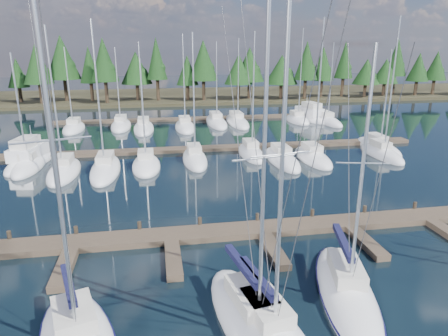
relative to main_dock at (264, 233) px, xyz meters
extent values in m
plane|color=black|center=(0.00, 12.64, -0.20)|extent=(260.00, 260.00, 0.00)
cube|color=#312C1B|center=(0.00, 72.64, 0.10)|extent=(220.00, 30.00, 0.60)
cube|color=#493C2E|center=(0.00, 0.64, 0.00)|extent=(44.00, 2.00, 0.40)
cube|color=#493C2E|center=(-12.00, -2.36, 0.00)|extent=(0.90, 4.00, 0.40)
cube|color=#493C2E|center=(-6.00, -2.36, 0.00)|extent=(0.90, 4.00, 0.40)
cube|color=#493C2E|center=(0.00, -2.36, 0.00)|extent=(0.90, 4.00, 0.40)
cube|color=#493C2E|center=(6.00, -2.36, 0.00)|extent=(0.90, 4.00, 0.40)
cylinder|color=#31261B|center=(-16.00, 1.64, 0.25)|extent=(0.26, 0.26, 0.90)
cylinder|color=#31261B|center=(-12.00, 1.64, 0.25)|extent=(0.26, 0.26, 0.90)
cylinder|color=#31261B|center=(-8.00, 1.64, 0.25)|extent=(0.26, 0.26, 0.90)
cylinder|color=#31261B|center=(-4.00, 1.64, 0.25)|extent=(0.26, 0.26, 0.90)
cylinder|color=#31261B|center=(0.00, 1.64, 0.25)|extent=(0.26, 0.26, 0.90)
cylinder|color=#31261B|center=(4.00, 1.64, 0.25)|extent=(0.26, 0.26, 0.90)
cylinder|color=#31261B|center=(8.00, 1.64, 0.25)|extent=(0.26, 0.26, 0.90)
cylinder|color=#31261B|center=(12.00, 1.64, 0.25)|extent=(0.26, 0.26, 0.90)
cube|color=#493C2E|center=(0.00, 22.64, 0.00)|extent=(50.00, 1.80, 0.40)
cube|color=#493C2E|center=(0.00, 42.64, 0.00)|extent=(46.00, 1.80, 0.40)
cube|color=beige|center=(-10.35, -8.08, 1.15)|extent=(2.23, 2.79, 0.70)
cylinder|color=silver|center=(-10.13, -8.81, 7.99)|extent=(0.20, 0.20, 14.40)
cylinder|color=silver|center=(-10.61, -7.21, 1.90)|extent=(1.09, 3.24, 0.12)
cube|color=black|center=(-10.61, -7.21, 2.05)|extent=(1.26, 3.16, 0.30)
cylinder|color=silver|center=(-10.13, -8.81, 8.71)|extent=(2.52, 0.82, 0.07)
cylinder|color=#3F3F44|center=(-9.66, -10.37, 7.84)|extent=(0.99, 3.17, 14.70)
cylinder|color=#3F3F44|center=(-10.71, -6.88, 7.84)|extent=(1.21, 3.90, 14.70)
ellipsoid|color=silver|center=(-2.71, -8.45, -0.05)|extent=(4.36, 9.26, 1.90)
cube|color=beige|center=(-2.79, -8.02, 1.15)|extent=(2.04, 3.08, 0.70)
cylinder|color=silver|center=(-2.64, -8.89, 7.12)|extent=(0.19, 0.19, 12.65)
cylinder|color=silver|center=(-2.98, -6.96, 1.90)|extent=(0.80, 3.88, 0.12)
cube|color=black|center=(-2.98, -6.96, 2.05)|extent=(1.00, 3.74, 0.30)
cylinder|color=silver|center=(-2.64, -8.89, 7.75)|extent=(2.54, 0.52, 0.07)
cylinder|color=#3F3F44|center=(-2.30, -10.78, 6.97)|extent=(0.70, 3.80, 12.96)
cylinder|color=#3F3F44|center=(-3.05, -6.57, 6.97)|extent=(0.86, 4.68, 12.96)
cube|color=beige|center=(-2.36, -9.00, 1.15)|extent=(1.92, 2.77, 0.70)
cylinder|color=silver|center=(-2.22, -9.79, 7.45)|extent=(0.19, 0.19, 13.31)
cylinder|color=silver|center=(-2.53, -8.06, 1.90)|extent=(0.75, 3.47, 0.12)
cube|color=black|center=(-2.53, -8.06, 2.05)|extent=(0.94, 3.35, 0.30)
cylinder|color=silver|center=(-2.22, -9.79, 8.12)|extent=(2.41, 0.51, 0.07)
cylinder|color=#3F3F44|center=(-1.91, -11.47, 7.30)|extent=(0.65, 3.40, 13.61)
cylinder|color=#3F3F44|center=(-2.60, -7.71, 7.30)|extent=(0.79, 4.18, 13.62)
ellipsoid|color=silver|center=(2.30, -7.13, -0.05)|extent=(4.68, 9.50, 1.90)
cube|color=beige|center=(2.41, -6.69, 1.15)|extent=(2.07, 3.18, 0.70)
cylinder|color=silver|center=(2.19, -7.58, 6.36)|extent=(0.19, 0.19, 11.12)
cylinder|color=silver|center=(2.67, -5.62, 1.90)|extent=(1.07, 3.94, 0.12)
cube|color=black|center=(2.67, -5.62, 2.05)|extent=(1.25, 3.82, 0.30)
cylinder|color=silver|center=(2.19, -7.58, 6.91)|extent=(2.27, 0.62, 0.07)
cylinder|color=#3F3F44|center=(1.73, -9.49, 6.21)|extent=(0.97, 3.86, 11.43)
cylinder|color=#3F3F44|center=(2.77, -5.22, 6.21)|extent=(1.19, 4.74, 11.43)
ellipsoid|color=#0D0C3C|center=(2.30, -7.13, 0.02)|extent=(4.87, 9.88, 0.18)
ellipsoid|color=silver|center=(-19.50, 18.60, -0.05)|extent=(2.60, 8.20, 1.90)
cube|color=beige|center=(-19.50, 19.01, 1.15)|extent=(1.43, 2.62, 0.70)
cylinder|color=silver|center=(-19.50, 18.19, 5.96)|extent=(0.16, 0.16, 10.32)
ellipsoid|color=silver|center=(-15.59, 16.00, -0.05)|extent=(2.77, 8.48, 1.90)
cube|color=beige|center=(-15.59, 16.42, 1.15)|extent=(1.52, 2.71, 0.70)
cylinder|color=silver|center=(-15.59, 15.57, 7.12)|extent=(0.16, 0.16, 12.65)
ellipsoid|color=silver|center=(-11.72, 16.05, -0.05)|extent=(2.76, 9.75, 1.90)
cube|color=beige|center=(-11.72, 16.53, 1.15)|extent=(1.52, 3.12, 0.70)
cylinder|color=silver|center=(-11.72, 15.56, 7.37)|extent=(0.16, 0.16, 13.16)
ellipsoid|color=silver|center=(-7.77, 16.68, -0.05)|extent=(2.82, 7.26, 1.90)
cube|color=beige|center=(-7.77, 17.04, 1.15)|extent=(1.55, 2.32, 0.70)
cylinder|color=silver|center=(-7.77, 16.31, 5.68)|extent=(0.16, 0.16, 9.77)
ellipsoid|color=silver|center=(-2.66, 18.22, -0.05)|extent=(2.52, 8.36, 1.90)
cube|color=beige|center=(-2.66, 18.63, 1.15)|extent=(1.38, 2.68, 0.70)
cylinder|color=silver|center=(-2.66, 17.80, 6.88)|extent=(0.16, 0.16, 12.17)
ellipsoid|color=silver|center=(3.86, 19.45, -0.05)|extent=(2.46, 7.75, 1.90)
cube|color=beige|center=(3.86, 19.84, 1.15)|extent=(1.35, 2.48, 0.70)
cylinder|color=silver|center=(3.86, 19.06, 6.95)|extent=(0.16, 0.16, 12.30)
ellipsoid|color=silver|center=(6.54, 16.49, -0.05)|extent=(2.69, 9.23, 1.90)
cube|color=beige|center=(6.54, 16.95, 1.15)|extent=(1.48, 2.95, 0.70)
cylinder|color=silver|center=(6.54, 16.03, 7.16)|extent=(0.16, 0.16, 12.74)
ellipsoid|color=silver|center=(10.04, 16.54, -0.05)|extent=(2.81, 8.37, 1.90)
cube|color=beige|center=(10.04, 16.96, 1.15)|extent=(1.55, 2.68, 0.70)
cylinder|color=silver|center=(10.04, 16.13, 7.58)|extent=(0.16, 0.16, 13.57)
ellipsoid|color=silver|center=(18.25, 16.71, -0.05)|extent=(2.43, 8.16, 1.90)
cube|color=beige|center=(18.25, 17.12, 1.15)|extent=(1.34, 2.61, 0.70)
cylinder|color=silver|center=(18.25, 16.31, 7.69)|extent=(0.16, 0.16, 13.79)
ellipsoid|color=silver|center=(19.49, 19.59, -0.05)|extent=(2.60, 9.11, 1.90)
cube|color=beige|center=(19.49, 20.05, 1.15)|extent=(1.43, 2.92, 0.70)
cylinder|color=silver|center=(19.49, 19.13, 6.06)|extent=(0.16, 0.16, 10.52)
ellipsoid|color=silver|center=(-18.44, 37.39, -0.05)|extent=(2.89, 7.95, 1.90)
cube|color=beige|center=(-18.44, 37.79, 1.15)|extent=(1.59, 2.54, 0.70)
cylinder|color=silver|center=(-18.44, 37.00, 6.13)|extent=(0.16, 0.16, 10.67)
ellipsoid|color=silver|center=(-11.80, 38.39, -0.05)|extent=(2.92, 9.45, 1.90)
cube|color=beige|center=(-11.80, 38.86, 1.15)|extent=(1.61, 3.03, 0.70)
cylinder|color=silver|center=(-11.80, 37.92, 6.11)|extent=(0.16, 0.16, 10.62)
ellipsoid|color=silver|center=(-8.37, 35.88, -0.05)|extent=(2.89, 10.17, 1.90)
cube|color=beige|center=(-8.37, 36.39, 1.15)|extent=(1.59, 3.26, 0.70)
cylinder|color=silver|center=(-8.37, 35.38, 6.49)|extent=(0.16, 0.16, 11.38)
ellipsoid|color=silver|center=(-2.33, 35.75, -0.05)|extent=(2.88, 9.28, 1.90)
cube|color=beige|center=(-2.33, 36.21, 1.15)|extent=(1.58, 2.97, 0.70)
cylinder|color=silver|center=(-2.33, 35.28, 7.00)|extent=(0.16, 0.16, 12.40)
ellipsoid|color=silver|center=(2.85, 38.77, -0.05)|extent=(2.90, 11.33, 1.90)
cube|color=beige|center=(2.85, 39.33, 1.15)|extent=(1.59, 3.63, 0.70)
cylinder|color=silver|center=(2.85, 38.20, 6.51)|extent=(0.16, 0.16, 11.43)
ellipsoid|color=silver|center=(6.16, 38.54, -0.05)|extent=(2.99, 11.57, 1.90)
cube|color=beige|center=(6.16, 39.11, 1.15)|extent=(1.64, 3.70, 0.70)
cylinder|color=silver|center=(6.16, 37.96, 6.74)|extent=(0.16, 0.16, 11.90)
ellipsoid|color=silver|center=(16.10, 38.26, -0.05)|extent=(2.99, 7.47, 1.90)
cube|color=beige|center=(16.10, 38.64, 1.15)|extent=(1.64, 2.39, 0.70)
cylinder|color=silver|center=(16.10, 37.89, 7.47)|extent=(0.16, 0.16, 13.35)
ellipsoid|color=silver|center=(20.53, 36.94, -0.05)|extent=(2.75, 10.36, 1.90)
cube|color=beige|center=(20.53, 37.45, 1.15)|extent=(1.51, 3.32, 0.70)
cylinder|color=silver|center=(20.53, 36.42, 6.44)|extent=(0.16, 0.16, 11.29)
ellipsoid|color=silver|center=(-19.81, 20.31, -0.10)|extent=(4.67, 9.87, 1.90)
cube|color=silver|center=(-19.81, 20.31, 1.17)|extent=(3.19, 5.53, 1.26)
cube|color=beige|center=(-19.89, 19.84, 2.22)|extent=(2.26, 3.56, 0.95)
cylinder|color=silver|center=(-19.66, 21.25, 2.85)|extent=(0.09, 0.09, 1.68)
ellipsoid|color=silver|center=(18.63, 39.56, -0.10)|extent=(5.28, 10.09, 1.92)
cube|color=silver|center=(18.63, 39.56, 1.19)|extent=(3.53, 5.69, 1.28)
cube|color=beige|center=(18.73, 39.09, 2.25)|extent=(2.47, 3.68, 0.96)
cylinder|color=silver|center=(18.41, 40.50, 2.89)|extent=(0.10, 0.10, 1.71)
cylinder|color=black|center=(-33.80, 66.04, 1.88)|extent=(0.70, 0.70, 2.98)
cone|color=black|center=(-33.80, 66.04, 6.26)|extent=(4.17, 4.17, 5.79)
ellipsoid|color=black|center=(-33.30, 66.04, 4.94)|extent=(2.50, 2.50, 2.50)
cylinder|color=black|center=(-28.99, 62.85, 2.35)|extent=(0.70, 0.70, 3.92)
cone|color=black|center=(-28.99, 62.85, 8.12)|extent=(5.70, 5.70, 7.62)
ellipsoid|color=black|center=(-28.49, 62.85, 6.38)|extent=(3.42, 3.42, 3.42)
cylinder|color=black|center=(-24.82, 65.98, 2.65)|extent=(0.70, 0.70, 4.50)
cone|color=black|center=(-24.82, 65.98, 9.28)|extent=(6.77, 6.77, 8.76)
ellipsoid|color=black|center=(-24.32, 65.98, 7.28)|extent=(4.06, 4.06, 4.06)
cylinder|color=black|center=(-19.47, 65.15, 2.27)|extent=(0.70, 0.70, 3.75)
cone|color=black|center=(-19.47, 65.15, 7.78)|extent=(4.20, 4.20, 7.28)
ellipsoid|color=black|center=(-18.97, 65.15, 6.12)|extent=(2.52, 2.52, 2.52)
cylinder|color=black|center=(-16.10, 61.45, 2.55)|extent=(0.70, 0.70, 4.31)
cone|color=black|center=(-16.10, 61.45, 8.91)|extent=(5.47, 5.47, 8.39)
ellipsoid|color=black|center=(-15.60, 61.45, 6.99)|extent=(3.28, 3.28, 3.28)
cylinder|color=black|center=(-10.08, 65.04, 2.09)|extent=(0.70, 0.70, 3.39)
cone|color=black|center=(-10.08, 65.04, 7.09)|extent=(6.50, 6.50, 6.60)
ellipsoid|color=black|center=(-9.58, 65.04, 5.58)|extent=(3.90, 3.90, 3.90)
cylinder|color=black|center=(-5.79, 63.56, 2.58)|extent=(0.70, 0.70, 4.36)
cone|color=black|center=(-5.79, 63.56, 8.99)|extent=(4.26, 4.26, 8.47)
ellipsoid|color=black|center=(-5.29, 63.56, 7.05)|extent=(2.55, 2.55, 2.55)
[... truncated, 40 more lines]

